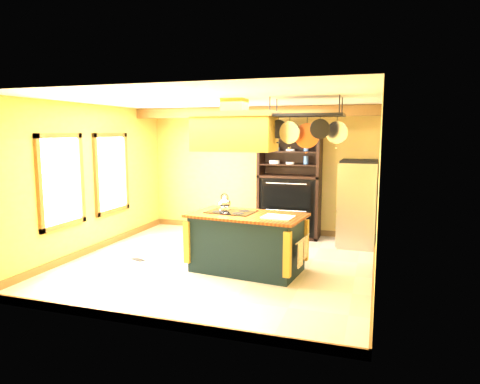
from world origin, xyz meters
The scene contains 15 objects.
floor centered at (0.00, 0.00, 0.00)m, with size 5.00×5.00×0.00m, color beige.
ceiling centered at (0.00, 0.00, 2.70)m, with size 5.00×5.00×0.00m, color white.
wall_back centered at (0.00, 2.50, 1.35)m, with size 5.00×0.02×2.70m, color gold.
wall_front centered at (0.00, -2.50, 1.35)m, with size 5.00×0.02×2.70m, color gold.
wall_left centered at (-2.50, 0.00, 1.35)m, with size 0.02×5.00×2.70m, color gold.
wall_right centered at (2.50, 0.00, 1.35)m, with size 0.02×5.00×2.70m, color gold.
ceiling_beam centered at (0.00, 1.70, 2.59)m, with size 5.00×0.15×0.20m, color brown.
window_near centered at (-2.47, -0.80, 1.40)m, with size 0.06×1.06×1.56m.
window_far centered at (-2.47, 0.60, 1.40)m, with size 0.06×1.06×1.56m.
kitchen_island centered at (0.55, -0.24, 0.47)m, with size 1.89×1.19×1.11m.
range_hood centered at (0.35, -0.24, 2.23)m, with size 1.31×0.74×0.80m.
pot_rack centered at (1.46, -0.22, 2.33)m, with size 1.18×0.55×0.75m.
refrigerator centered at (2.13, 1.90, 0.79)m, with size 0.71×0.83×1.63m.
hutch centered at (0.73, 2.25, 0.88)m, with size 1.28×0.58×2.27m.
floor_register centered at (-1.42, -0.26, 0.01)m, with size 0.28×0.12×0.01m, color black.
Camera 1 is at (2.48, -6.54, 2.19)m, focal length 32.00 mm.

